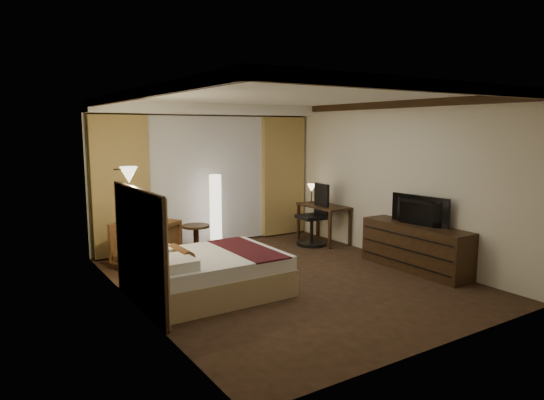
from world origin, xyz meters
TOP-DOWN VIEW (x-y plane):
  - floor at (0.00, 0.00)m, footprint 4.50×5.50m
  - ceiling at (0.00, 0.00)m, footprint 4.50×5.50m
  - back_wall at (0.00, 2.75)m, footprint 4.50×0.02m
  - left_wall at (-2.25, 0.00)m, footprint 0.02×5.50m
  - right_wall at (2.25, 0.00)m, footprint 0.02×5.50m
  - crown_molding at (0.00, 0.00)m, footprint 4.50×5.50m
  - soffit at (0.00, 2.50)m, footprint 4.50×0.50m
  - curtain_sheer at (0.00, 2.67)m, footprint 2.48×0.04m
  - curtain_left_drape at (-1.70, 2.61)m, footprint 1.00×0.14m
  - curtain_right_drape at (1.70, 2.61)m, footprint 1.00×0.14m
  - wall_sconce at (-2.09, 0.75)m, footprint 0.24×0.24m
  - bed at (-1.25, 0.01)m, footprint 1.89×1.47m
  - headboard at (-2.20, 0.01)m, footprint 0.12×1.77m
  - armchair at (-1.57, 1.74)m, footprint 1.10×1.11m
  - side_table at (-0.57, 2.02)m, footprint 0.50×0.50m
  - floor_lamp at (-0.04, 2.30)m, footprint 0.30×0.30m
  - desk at (1.95, 1.55)m, footprint 0.55×1.10m
  - desk_lamp at (1.95, 1.95)m, footprint 0.18×0.18m
  - office_chair at (1.62, 1.50)m, footprint 0.62×0.62m
  - dresser at (2.00, -0.72)m, footprint 0.50×1.89m
  - television at (1.97, -0.72)m, footprint 0.69×1.09m

SIDE VIEW (x-z plane):
  - floor at x=0.00m, z-range -0.01..0.01m
  - side_table at x=-0.57m, z-range 0.00..0.54m
  - bed at x=-1.25m, z-range 0.00..0.55m
  - dresser at x=2.00m, z-range 0.00..0.73m
  - desk at x=1.95m, z-range 0.00..0.75m
  - armchair at x=-1.57m, z-range 0.00..0.86m
  - office_chair at x=1.62m, z-range 0.00..1.20m
  - floor_lamp at x=-0.04m, z-range 0.00..1.41m
  - headboard at x=-2.20m, z-range 0.00..1.50m
  - desk_lamp at x=1.95m, z-range 0.75..1.09m
  - television at x=1.97m, z-range 0.96..1.10m
  - curtain_sheer at x=0.00m, z-range 0.02..2.48m
  - curtain_left_drape at x=-1.70m, z-range 0.02..2.48m
  - curtain_right_drape at x=1.70m, z-range 0.02..2.48m
  - back_wall at x=0.00m, z-range 0.00..2.70m
  - left_wall at x=-2.25m, z-range 0.00..2.70m
  - right_wall at x=2.25m, z-range 0.00..2.70m
  - wall_sconce at x=-2.09m, z-range 1.50..1.74m
  - soffit at x=0.00m, z-range 2.50..2.70m
  - crown_molding at x=0.00m, z-range 2.58..2.70m
  - ceiling at x=0.00m, z-range 2.70..2.71m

